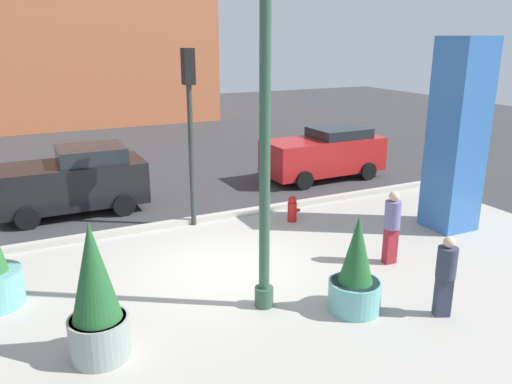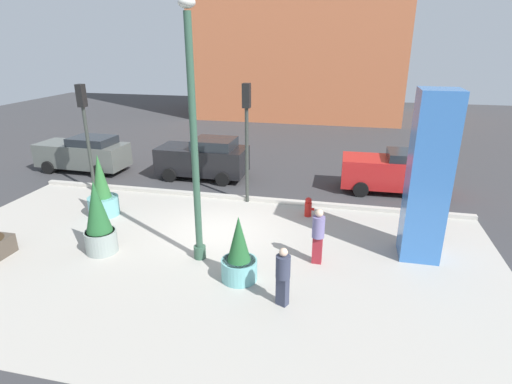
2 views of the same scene
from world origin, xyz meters
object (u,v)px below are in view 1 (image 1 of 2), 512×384
(lamp_post, at_px, (265,125))
(traffic_light_far_side, at_px, (190,109))
(car_passing_lane, at_px, (325,153))
(car_far_lane, at_px, (74,180))
(art_pillar_blue, at_px, (457,137))
(potted_plant_curbside, at_px, (96,299))
(pedestrian_on_sidewalk, at_px, (392,224))
(potted_plant_near_right, at_px, (356,274))
(pedestrian_by_curb, at_px, (446,273))
(fire_hydrant, at_px, (292,209))

(lamp_post, height_order, traffic_light_far_side, lamp_post)
(car_passing_lane, bearing_deg, car_far_lane, 179.65)
(lamp_post, bearing_deg, art_pillar_blue, 14.25)
(potted_plant_curbside, bearing_deg, car_passing_lane, 39.44)
(art_pillar_blue, height_order, potted_plant_curbside, art_pillar_blue)
(potted_plant_curbside, distance_m, pedestrian_on_sidewalk, 6.62)
(car_passing_lane, bearing_deg, art_pillar_blue, -87.63)
(potted_plant_near_right, relative_size, traffic_light_far_side, 0.40)
(art_pillar_blue, xyz_separation_m, car_passing_lane, (-0.24, 5.71, -1.57))
(car_far_lane, bearing_deg, potted_plant_curbside, -94.75)
(art_pillar_blue, bearing_deg, pedestrian_by_curb, -136.88)
(fire_hydrant, distance_m, car_far_lane, 6.40)
(car_far_lane, height_order, pedestrian_by_curb, car_far_lane)
(lamp_post, relative_size, art_pillar_blue, 1.44)
(potted_plant_curbside, bearing_deg, fire_hydrant, 34.97)
(potted_plant_curbside, relative_size, pedestrian_on_sidewalk, 1.36)
(lamp_post, height_order, art_pillar_blue, lamp_post)
(fire_hydrant, bearing_deg, car_far_lane, 146.44)
(lamp_post, relative_size, pedestrian_by_curb, 4.57)
(pedestrian_on_sidewalk, bearing_deg, potted_plant_curbside, -173.15)
(car_far_lane, bearing_deg, pedestrian_on_sidewalk, -49.33)
(potted_plant_curbside, distance_m, traffic_light_far_side, 6.49)
(fire_hydrant, height_order, car_passing_lane, car_passing_lane)
(art_pillar_blue, distance_m, traffic_light_far_side, 6.95)
(lamp_post, relative_size, potted_plant_curbside, 3.08)
(potted_plant_near_right, xyz_separation_m, car_far_lane, (-3.93, 8.27, 0.22))
(car_passing_lane, bearing_deg, potted_plant_curbside, -140.56)
(fire_hydrant, bearing_deg, art_pillar_blue, -32.14)
(potted_plant_curbside, relative_size, car_far_lane, 0.56)
(lamp_post, relative_size, potted_plant_near_right, 3.81)
(pedestrian_on_sidewalk, distance_m, pedestrian_by_curb, 2.34)
(pedestrian_on_sidewalk, bearing_deg, traffic_light_far_side, 126.39)
(art_pillar_blue, bearing_deg, car_far_lane, 147.01)
(art_pillar_blue, distance_m, car_passing_lane, 5.93)
(potted_plant_near_right, relative_size, pedestrian_on_sidewalk, 1.10)
(car_passing_lane, distance_m, car_far_lane, 8.65)
(fire_hydrant, relative_size, car_far_lane, 0.18)
(traffic_light_far_side, relative_size, pedestrian_by_curb, 2.98)
(art_pillar_blue, bearing_deg, lamp_post, -165.75)
(lamp_post, xyz_separation_m, fire_hydrant, (2.85, 3.87, -3.15))
(potted_plant_near_right, bearing_deg, art_pillar_blue, 26.84)
(potted_plant_curbside, bearing_deg, car_far_lane, 85.25)
(car_passing_lane, xyz_separation_m, pedestrian_by_curb, (-3.38, -9.10, -0.06))
(pedestrian_on_sidewalk, bearing_deg, art_pillar_blue, 21.00)
(potted_plant_curbside, bearing_deg, pedestrian_by_curb, -13.87)
(potted_plant_near_right, height_order, car_passing_lane, potted_plant_near_right)
(pedestrian_by_curb, bearing_deg, lamp_post, 147.99)
(art_pillar_blue, relative_size, fire_hydrant, 6.66)
(potted_plant_near_right, xyz_separation_m, car_passing_lane, (4.72, 8.22, 0.19))
(lamp_post, height_order, potted_plant_curbside, lamp_post)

